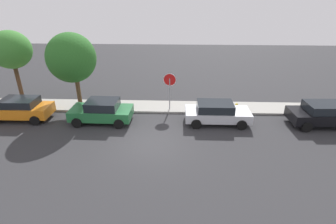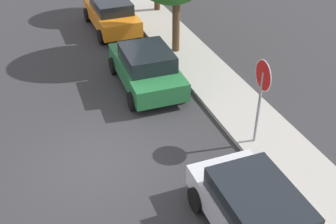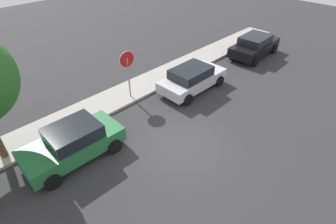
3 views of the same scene
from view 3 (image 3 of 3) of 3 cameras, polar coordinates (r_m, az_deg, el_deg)
The scene contains 7 objects.
ground_plane at distance 11.61m, azimuth 2.77°, elevation -7.54°, with size 60.00×60.00×0.00m, color #2D2D30.
sidewalk_curb at distance 14.72m, azimuth -12.07°, elevation 2.58°, with size 32.00×2.03×0.14m, color #9E9B93.
stop_sign at distance 13.86m, azimuth -8.78°, elevation 9.77°, with size 0.89×0.10×2.79m.
parked_car_silver at distance 15.18m, azimuth 5.26°, elevation 7.35°, with size 4.17×2.02×1.41m.
parked_car_green at distance 11.34m, azimuth -19.96°, elevation -6.23°, with size 4.02×2.13×1.50m.
parked_car_black at distance 20.41m, azimuth 18.32°, elevation 13.59°, with size 4.42×2.20×1.50m.
fire_hydrant at distance 17.38m, azimuth 4.61°, elevation 9.89°, with size 0.30×0.22×0.72m.
Camera 3 is at (-6.34, -5.52, 8.01)m, focal length 28.00 mm.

